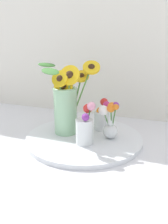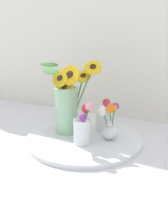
{
  "view_description": "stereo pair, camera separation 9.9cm",
  "coord_description": "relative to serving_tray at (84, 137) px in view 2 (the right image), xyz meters",
  "views": [
    {
      "loc": [
        0.3,
        -0.79,
        0.43
      ],
      "look_at": [
        -0.04,
        0.1,
        0.14
      ],
      "focal_mm": 35.0,
      "sensor_mm": 36.0,
      "label": 1
    },
    {
      "loc": [
        0.39,
        -0.75,
        0.43
      ],
      "look_at": [
        -0.04,
        0.1,
        0.14
      ],
      "focal_mm": 35.0,
      "sensor_mm": 36.0,
      "label": 2
    }
  ],
  "objects": [
    {
      "name": "ground_plane",
      "position": [
        0.04,
        -0.1,
        -0.01
      ],
      "size": [
        6.0,
        6.0,
        0.0
      ],
      "primitive_type": "plane",
      "color": "silver"
    },
    {
      "name": "vase_bulb_right",
      "position": [
        0.12,
        0.01,
        0.09
      ],
      "size": [
        0.09,
        0.08,
        0.17
      ],
      "color": "white",
      "rests_on": "serving_tray"
    },
    {
      "name": "vase_small_back",
      "position": [
        0.05,
        0.11,
        0.08
      ],
      "size": [
        0.08,
        0.09,
        0.15
      ],
      "color": "white",
      "rests_on": "serving_tray"
    },
    {
      "name": "serving_tray",
      "position": [
        0.0,
        0.0,
        0.0
      ],
      "size": [
        0.54,
        0.54,
        0.02
      ],
      "color": "silver",
      "rests_on": "ground_plane"
    },
    {
      "name": "vase_small_center",
      "position": [
        0.03,
        -0.08,
        0.08
      ],
      "size": [
        0.08,
        0.08,
        0.18
      ],
      "color": "white",
      "rests_on": "serving_tray"
    },
    {
      "name": "mason_jar_sunflowers",
      "position": [
        -0.09,
        0.01,
        0.16
      ],
      "size": [
        0.27,
        0.22,
        0.35
      ],
      "color": "#99CC9E",
      "rests_on": "serving_tray"
    }
  ]
}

